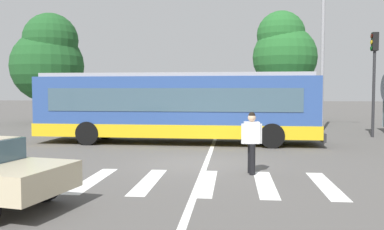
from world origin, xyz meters
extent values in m
plane|color=#514F4C|center=(0.00, 0.00, 0.00)|extent=(160.00, 160.00, 0.00)
cylinder|color=black|center=(2.77, 6.19, 0.50)|extent=(1.01, 0.33, 1.00)
cylinder|color=black|center=(2.71, 3.84, 0.50)|extent=(1.01, 0.33, 1.00)
cylinder|color=black|center=(-4.92, 6.38, 0.50)|extent=(1.01, 0.33, 1.00)
cylinder|color=black|center=(-4.98, 4.04, 0.50)|extent=(1.01, 0.33, 1.00)
cube|color=#2D4C8E|center=(-1.35, 5.12, 1.62)|extent=(12.09, 2.85, 2.55)
cube|color=gold|center=(-1.35, 5.12, 0.62)|extent=(12.21, 2.88, 0.55)
cube|color=#3D5666|center=(-1.35, 5.12, 1.93)|extent=(10.65, 2.87, 0.96)
cube|color=#3D5666|center=(4.67, 4.96, 1.83)|extent=(0.10, 2.24, 1.63)
cube|color=black|center=(4.67, 4.96, 2.72)|extent=(0.11, 1.94, 0.28)
cube|color=#99999E|center=(-1.35, 5.12, 2.98)|extent=(11.60, 2.64, 0.16)
cube|color=#28282B|center=(4.79, 4.96, 0.43)|extent=(0.18, 2.55, 0.36)
cylinder|color=black|center=(1.65, -1.33, 0.42)|extent=(0.16, 0.16, 0.85)
cylinder|color=black|center=(1.69, -1.58, 0.42)|extent=(0.16, 0.16, 0.85)
cube|color=white|center=(1.67, -1.45, 1.15)|extent=(0.44, 0.32, 0.60)
cylinder|color=white|center=(1.43, -1.49, 1.12)|extent=(0.10, 0.10, 0.55)
cylinder|color=white|center=(1.90, -1.42, 1.12)|extent=(0.10, 0.10, 0.55)
sphere|color=tan|center=(1.67, -1.45, 1.56)|extent=(0.22, 0.22, 0.22)
sphere|color=black|center=(1.67, -1.45, 1.63)|extent=(0.19, 0.19, 0.19)
cylinder|color=black|center=(-2.75, -4.75, 0.32)|extent=(0.67, 0.32, 0.64)
cylinder|color=black|center=(-6.33, 17.13, 0.32)|extent=(0.20, 0.64, 0.64)
cylinder|color=black|center=(-4.65, 17.14, 0.32)|extent=(0.20, 0.64, 0.64)
cylinder|color=black|center=(-6.33, 14.34, 0.32)|extent=(0.20, 0.64, 0.64)
cylinder|color=black|center=(-4.65, 14.35, 0.32)|extent=(0.20, 0.64, 0.64)
cube|color=#B7BABF|center=(-5.49, 15.74, 0.64)|extent=(1.82, 4.50, 0.52)
cube|color=#3D5666|center=(-5.49, 15.65, 1.12)|extent=(1.60, 2.16, 0.44)
cube|color=#B7BABF|center=(-5.49, 15.65, 1.30)|extent=(1.53, 1.98, 0.09)
cylinder|color=black|center=(-3.46, 17.01, 0.32)|extent=(0.23, 0.65, 0.64)
cylinder|color=black|center=(-1.79, 16.94, 0.32)|extent=(0.23, 0.65, 0.64)
cylinder|color=black|center=(-3.57, 14.22, 0.32)|extent=(0.23, 0.65, 0.64)
cylinder|color=black|center=(-1.90, 14.15, 0.32)|extent=(0.23, 0.65, 0.64)
cube|color=#AD1E1E|center=(-2.68, 15.58, 0.64)|extent=(2.00, 4.57, 0.52)
cube|color=#3D5666|center=(-2.68, 15.49, 1.12)|extent=(1.69, 2.22, 0.44)
cube|color=#AD1E1E|center=(-2.68, 15.49, 1.30)|extent=(1.61, 2.04, 0.09)
cylinder|color=black|center=(-0.81, 16.96, 0.32)|extent=(0.25, 0.65, 0.64)
cylinder|color=black|center=(0.86, 16.84, 0.32)|extent=(0.25, 0.65, 0.64)
cylinder|color=black|center=(-1.01, 14.18, 0.32)|extent=(0.25, 0.65, 0.64)
cylinder|color=black|center=(0.66, 14.06, 0.32)|extent=(0.25, 0.65, 0.64)
cube|color=white|center=(-0.08, 15.51, 0.64)|extent=(2.14, 4.62, 0.52)
cube|color=#3D5666|center=(-0.08, 15.42, 1.12)|extent=(1.75, 2.27, 0.44)
cube|color=white|center=(-0.08, 15.42, 1.30)|extent=(1.67, 2.08, 0.09)
cylinder|color=black|center=(2.07, 17.44, 0.32)|extent=(0.24, 0.65, 0.64)
cylinder|color=black|center=(3.74, 17.33, 0.32)|extent=(0.24, 0.65, 0.64)
cylinder|color=black|center=(1.89, 14.65, 0.32)|extent=(0.24, 0.65, 0.64)
cylinder|color=black|center=(3.56, 14.55, 0.32)|extent=(0.24, 0.65, 0.64)
cube|color=black|center=(2.81, 15.99, 0.64)|extent=(2.10, 4.61, 0.52)
cube|color=#3D5666|center=(2.81, 15.90, 1.12)|extent=(1.73, 2.26, 0.44)
cube|color=black|center=(2.81, 15.90, 1.30)|extent=(1.65, 2.07, 0.09)
cylinder|color=black|center=(4.47, 17.39, 0.32)|extent=(0.21, 0.64, 0.64)
cylinder|color=black|center=(6.14, 17.37, 0.32)|extent=(0.21, 0.64, 0.64)
cylinder|color=black|center=(4.43, 14.60, 0.32)|extent=(0.21, 0.64, 0.64)
cylinder|color=black|center=(6.10, 14.58, 0.32)|extent=(0.21, 0.64, 0.64)
cube|color=#196B70|center=(5.29, 15.98, 0.64)|extent=(1.88, 4.52, 0.52)
cube|color=#3D5666|center=(5.29, 15.89, 1.12)|extent=(1.63, 2.18, 0.44)
cube|color=#196B70|center=(5.29, 15.89, 1.30)|extent=(1.56, 2.00, 0.09)
cylinder|color=#28282B|center=(8.05, 8.31, 2.13)|extent=(0.14, 0.14, 4.25)
cube|color=black|center=(8.05, 8.31, 4.70)|extent=(0.28, 0.32, 0.90)
cylinder|color=#410907|center=(7.88, 8.31, 4.97)|extent=(0.04, 0.20, 0.20)
cylinder|color=yellow|center=(7.88, 8.31, 4.67)|extent=(0.04, 0.20, 0.20)
cylinder|color=#093B10|center=(7.88, 8.31, 4.37)|extent=(0.04, 0.20, 0.20)
cylinder|color=#939399|center=(6.01, 10.53, 4.83)|extent=(0.20, 0.20, 9.67)
cylinder|color=brown|center=(-11.88, 15.21, 1.13)|extent=(0.36, 0.36, 2.26)
sphere|color=#1E5123|center=(-11.88, 15.21, 4.03)|extent=(5.05, 5.05, 5.05)
sphere|color=#1E5123|center=(-11.55, 15.06, 5.80)|extent=(3.79, 3.79, 3.79)
cylinder|color=brown|center=(5.06, 19.49, 1.56)|extent=(0.36, 0.36, 3.13)
sphere|color=#236028|center=(5.06, 19.49, 4.84)|extent=(4.88, 4.88, 4.88)
sphere|color=#236028|center=(4.75, 19.48, 6.55)|extent=(3.66, 3.66, 3.66)
cube|color=silver|center=(-3.89, -2.68, 0.00)|extent=(0.45, 3.05, 0.01)
cube|color=silver|center=(-2.43, -2.68, 0.00)|extent=(0.45, 3.05, 0.01)
cube|color=silver|center=(-0.97, -2.68, 0.00)|extent=(0.45, 3.05, 0.01)
cube|color=silver|center=(0.49, -2.68, 0.00)|extent=(0.45, 3.05, 0.01)
cube|color=silver|center=(1.95, -2.68, 0.00)|extent=(0.45, 3.05, 0.01)
cube|color=silver|center=(3.42, -2.68, 0.00)|extent=(0.45, 3.05, 0.01)
cube|color=silver|center=(0.31, 2.00, 0.00)|extent=(0.16, 24.00, 0.01)
camera|label=1|loc=(1.16, -12.92, 2.31)|focal=38.76mm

